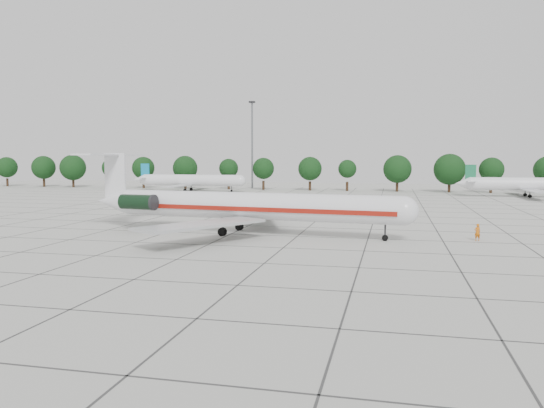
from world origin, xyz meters
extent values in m
plane|color=beige|center=(0.00, 0.00, 0.00)|extent=(260.00, 260.00, 0.00)
cube|color=#383838|center=(0.00, 15.00, 0.01)|extent=(170.00, 170.00, 0.02)
cylinder|color=silver|center=(-5.37, 0.63, 3.36)|extent=(34.66, 7.18, 3.17)
sphere|color=silver|center=(11.78, -1.39, 3.36)|extent=(3.17, 3.17, 3.17)
cone|color=silver|center=(-24.90, 2.93, 3.36)|extent=(5.13, 3.70, 3.17)
cube|color=maroon|center=(-5.18, 2.22, 3.12)|extent=(33.35, 3.98, 0.53)
cube|color=maroon|center=(-5.56, -0.96, 3.12)|extent=(33.35, 3.98, 0.53)
cube|color=#B7BABC|center=(-6.74, 9.48, 2.06)|extent=(8.70, 15.05, 0.29)
cube|color=#B7BABC|center=(-8.76, -7.67, 2.06)|extent=(11.32, 14.56, 0.29)
cube|color=black|center=(-18.93, 4.40, 3.64)|extent=(2.24, 1.49, 0.24)
cylinder|color=black|center=(-18.85, 5.06, 3.64)|extent=(4.79, 2.35, 1.82)
cube|color=black|center=(-19.43, 0.11, 3.64)|extent=(2.24, 1.49, 0.24)
cylinder|color=black|center=(-19.51, -0.56, 3.64)|extent=(4.79, 2.35, 1.82)
cube|color=silver|center=(-24.42, 2.87, 6.71)|extent=(3.08, 0.63, 5.76)
cube|color=silver|center=(-25.09, 2.95, 9.40)|extent=(4.20, 11.77, 0.21)
cylinder|color=black|center=(9.87, -1.17, 0.91)|extent=(0.21, 0.21, 1.82)
cylinder|color=black|center=(9.87, -1.17, 0.34)|extent=(0.70, 0.35, 0.67)
cylinder|color=black|center=(-7.93, 3.44, 1.25)|extent=(0.26, 0.26, 1.73)
cylinder|color=black|center=(-7.93, 3.44, 0.48)|extent=(1.02, 0.68, 0.96)
cylinder|color=black|center=(-8.52, -1.51, 1.25)|extent=(0.26, 0.26, 1.73)
cylinder|color=black|center=(-8.52, -1.51, 0.48)|extent=(1.02, 0.68, 0.96)
imported|color=#D4620C|center=(19.66, 1.27, 0.93)|extent=(0.79, 0.65, 1.85)
cylinder|color=silver|center=(-42.07, 74.18, 3.00)|extent=(27.20, 3.00, 3.00)
cube|color=#B7BABC|center=(-43.07, 74.18, 1.80)|extent=(3.50, 27.20, 0.25)
cube|color=#0C78A5|center=(-55.51, 74.18, 5.60)|extent=(2.40, 0.25, 3.60)
cylinder|color=black|center=(-43.07, 76.38, 0.40)|extent=(0.80, 0.45, 0.80)
cylinder|color=black|center=(-43.07, 71.98, 0.40)|extent=(0.80, 0.45, 0.80)
cylinder|color=silver|center=(41.68, 71.54, 3.00)|extent=(27.20, 3.00, 3.00)
cube|color=#B7BABC|center=(40.68, 71.54, 1.80)|extent=(3.50, 27.20, 0.25)
cube|color=#176740|center=(28.24, 71.54, 5.60)|extent=(2.40, 0.25, 3.60)
cylinder|color=black|center=(40.68, 73.74, 0.40)|extent=(0.80, 0.45, 0.80)
cylinder|color=black|center=(40.68, 69.34, 0.40)|extent=(0.80, 0.45, 0.80)
cylinder|color=#332114|center=(-108.21, 85.00, 1.25)|extent=(0.70, 0.70, 2.50)
sphere|color=black|center=(-108.21, 85.00, 6.00)|extent=(6.44, 6.44, 6.44)
cylinder|color=#332114|center=(-95.02, 85.00, 1.25)|extent=(0.70, 0.70, 2.50)
sphere|color=black|center=(-95.02, 85.00, 6.00)|extent=(7.14, 7.14, 7.14)
cylinder|color=#332114|center=(-84.83, 85.00, 1.25)|extent=(0.70, 0.70, 2.50)
sphere|color=black|center=(-84.83, 85.00, 6.00)|extent=(7.79, 7.79, 7.79)
cylinder|color=#332114|center=(-71.64, 85.00, 1.25)|extent=(0.70, 0.70, 2.50)
sphere|color=black|center=(-71.64, 85.00, 6.00)|extent=(5.94, 5.94, 5.94)
cylinder|color=#332114|center=(-61.45, 85.00, 1.25)|extent=(0.70, 0.70, 2.50)
sphere|color=black|center=(-61.45, 85.00, 6.00)|extent=(6.57, 6.57, 6.57)
cylinder|color=#332114|center=(-48.26, 85.00, 1.25)|extent=(0.70, 0.70, 2.50)
sphere|color=black|center=(-48.26, 85.00, 6.00)|extent=(7.15, 7.15, 7.15)
cylinder|color=#332114|center=(-35.07, 85.00, 1.25)|extent=(0.70, 0.70, 2.50)
sphere|color=black|center=(-35.07, 85.00, 6.00)|extent=(5.43, 5.43, 5.43)
cylinder|color=#332114|center=(-24.88, 85.00, 1.25)|extent=(0.70, 0.70, 2.50)
sphere|color=black|center=(-24.88, 85.00, 6.00)|extent=(5.99, 5.99, 5.99)
cylinder|color=#332114|center=(-11.69, 85.00, 1.25)|extent=(0.70, 0.70, 2.50)
sphere|color=black|center=(-11.69, 85.00, 6.00)|extent=(6.50, 6.50, 6.50)
cylinder|color=#332114|center=(-1.50, 85.00, 1.25)|extent=(0.70, 0.70, 2.50)
sphere|color=black|center=(-1.50, 85.00, 6.00)|extent=(4.93, 4.93, 4.93)
cylinder|color=#332114|center=(11.69, 85.00, 1.25)|extent=(0.70, 0.70, 2.50)
sphere|color=black|center=(11.69, 85.00, 6.00)|extent=(7.40, 7.40, 7.40)
cylinder|color=#332114|center=(24.88, 85.00, 1.25)|extent=(0.70, 0.70, 2.50)
sphere|color=black|center=(24.88, 85.00, 6.00)|extent=(8.08, 8.08, 8.08)
cylinder|color=#332114|center=(35.07, 85.00, 1.25)|extent=(0.70, 0.70, 2.50)
sphere|color=black|center=(35.07, 85.00, 6.00)|extent=(6.17, 6.17, 6.17)
cylinder|color=slate|center=(-30.00, 92.00, 12.50)|extent=(0.56, 0.56, 25.00)
cube|color=black|center=(-30.00, 92.00, 25.20)|extent=(1.60, 1.60, 0.50)
camera|label=1|loc=(10.59, -59.33, 9.01)|focal=35.00mm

